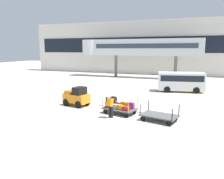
{
  "coord_description": "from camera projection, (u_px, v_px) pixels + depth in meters",
  "views": [
    {
      "loc": [
        4.7,
        -15.98,
        4.55
      ],
      "look_at": [
        -1.46,
        0.38,
        1.43
      ],
      "focal_mm": 36.02,
      "sensor_mm": 36.0,
      "label": 1
    }
  ],
  "objects": [
    {
      "name": "shuttle_van",
      "position": [
        181.0,
        80.0,
        24.38
      ],
      "size": [
        5.08,
        2.79,
        2.1
      ],
      "color": "silver",
      "rests_on": "ground_plane"
    },
    {
      "name": "baggage_cart_lead",
      "position": [
        119.0,
        106.0,
        16.17
      ],
      "size": [
        3.09,
        1.89,
        1.16
      ],
      "color": "#4C4C4F",
      "rests_on": "ground_plane"
    },
    {
      "name": "apron_lead_line",
      "position": [
        161.0,
        91.0,
        24.77
      ],
      "size": [
        20.62,
        3.59,
        0.01
      ],
      "primitive_type": "cube",
      "rotation": [
        0.0,
        0.0,
        -0.16
      ],
      "color": "yellow",
      "rests_on": "ground_plane"
    },
    {
      "name": "jet_bridge",
      "position": [
        134.0,
        48.0,
        36.45
      ],
      "size": [
        19.9,
        3.0,
        6.19
      ],
      "color": "silver",
      "rests_on": "ground_plane"
    },
    {
      "name": "baggage_handler",
      "position": [
        110.0,
        105.0,
        15.04
      ],
      "size": [
        0.51,
        0.53,
        1.56
      ],
      "color": "black",
      "rests_on": "ground_plane"
    },
    {
      "name": "ground_plane",
      "position": [
        128.0,
        110.0,
        17.15
      ],
      "size": [
        120.0,
        120.0,
        0.0
      ],
      "primitive_type": "plane",
      "color": "#B2ADA0"
    },
    {
      "name": "terminal_building",
      "position": [
        170.0,
        48.0,
        40.23
      ],
      "size": [
        54.83,
        2.51,
        9.76
      ],
      "color": "beige",
      "rests_on": "ground_plane"
    },
    {
      "name": "baggage_cart_middle",
      "position": [
        159.0,
        116.0,
        14.48
      ],
      "size": [
        3.09,
        1.89,
        1.1
      ],
      "color": "#4C4C4F",
      "rests_on": "ground_plane"
    },
    {
      "name": "baggage_tug",
      "position": [
        77.0,
        97.0,
        18.35
      ],
      "size": [
        2.3,
        1.64,
        1.58
      ],
      "color": "orange",
      "rests_on": "ground_plane"
    }
  ]
}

